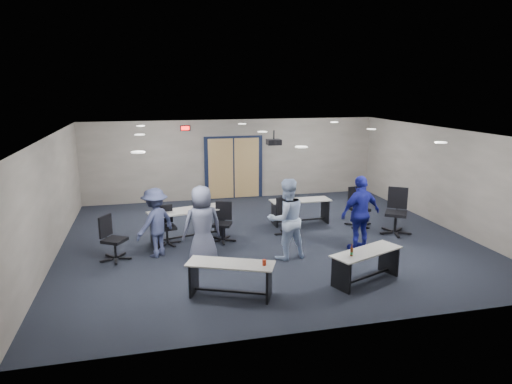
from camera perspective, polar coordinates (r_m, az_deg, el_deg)
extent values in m
plane|color=black|center=(11.66, 1.37, -5.87)|extent=(10.00, 10.00, 0.00)
cube|color=slate|center=(15.61, -2.84, 4.10)|extent=(10.00, 0.04, 2.70)
cube|color=slate|center=(7.20, 10.69, -6.96)|extent=(10.00, 0.04, 2.70)
cube|color=slate|center=(11.14, -24.30, -0.74)|extent=(0.04, 9.00, 2.70)
cube|color=slate|center=(13.45, 22.48, 1.65)|extent=(0.04, 9.00, 2.70)
cube|color=silver|center=(11.08, 1.45, 7.45)|extent=(10.00, 9.00, 0.04)
cube|color=black|center=(15.63, -2.81, 3.00)|extent=(2.00, 0.06, 2.20)
cube|color=tan|center=(15.53, -4.42, 2.91)|extent=(0.85, 0.04, 2.05)
cube|color=tan|center=(15.70, -1.18, 3.05)|extent=(0.85, 0.04, 2.05)
cube|color=black|center=(15.21, -8.84, 7.90)|extent=(0.32, 0.05, 0.18)
cube|color=#FF0C0C|center=(15.18, -8.83, 7.89)|extent=(0.26, 0.02, 0.12)
cylinder|color=black|center=(11.65, 2.25, 7.13)|extent=(0.04, 0.04, 0.24)
cube|color=black|center=(11.67, 2.24, 6.25)|extent=(0.35, 0.30, 0.14)
cylinder|color=black|center=(11.53, 2.44, 6.16)|extent=(0.08, 0.03, 0.08)
cube|color=#A4A29B|center=(8.42, -3.19, -8.94)|extent=(1.68, 1.12, 0.03)
cube|color=black|center=(8.73, -7.79, -10.54)|extent=(0.23, 0.47, 0.62)
cube|color=black|center=(8.43, 1.64, -11.30)|extent=(0.23, 0.47, 0.62)
cube|color=black|center=(8.64, -3.14, -12.29)|extent=(1.32, 0.61, 0.04)
cylinder|color=#B73018|center=(8.29, 1.04, -8.80)|extent=(0.07, 0.07, 0.11)
cube|color=#A4A29B|center=(9.28, 13.68, -7.26)|extent=(1.65, 1.08, 0.03)
cube|color=black|center=(8.91, 10.58, -10.18)|extent=(0.22, 0.46, 0.61)
cube|color=black|center=(9.90, 16.25, -8.07)|extent=(0.22, 0.46, 0.61)
cube|color=black|center=(9.47, 13.50, -10.30)|extent=(1.31, 0.57, 0.03)
cube|color=#A4A29B|center=(11.50, -8.56, -2.29)|extent=(2.04, 1.12, 0.03)
cube|color=black|center=(11.36, -12.59, -4.71)|extent=(0.20, 0.59, 0.75)
cube|color=black|center=(11.91, -4.59, -3.61)|extent=(0.20, 0.59, 0.75)
cube|color=black|center=(11.69, -8.45, -5.41)|extent=(1.68, 0.49, 0.04)
cube|color=#A4A29B|center=(12.83, 5.58, -1.03)|extent=(1.70, 0.59, 0.03)
cube|color=black|center=(12.68, 2.35, -2.75)|extent=(0.06, 0.52, 0.66)
cube|color=black|center=(13.18, 8.62, -2.27)|extent=(0.06, 0.52, 0.66)
cube|color=black|center=(12.98, 5.52, -3.51)|extent=(1.50, 0.07, 0.04)
imported|color=slate|center=(9.88, -6.75, -4.18)|extent=(0.93, 0.68, 1.74)
imported|color=#C0D7FF|center=(10.16, 3.82, -3.38)|extent=(0.99, 0.83, 1.83)
imported|color=navy|center=(10.91, 12.93, -2.63)|extent=(1.12, 0.66, 1.79)
imported|color=#3E4670|center=(10.53, -12.47, -3.76)|extent=(1.16, 1.12, 1.59)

